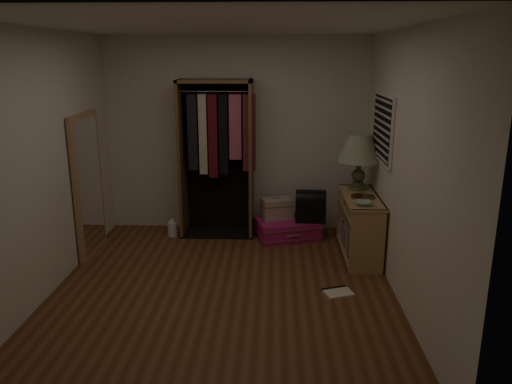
% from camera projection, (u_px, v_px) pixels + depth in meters
% --- Properties ---
extents(ground, '(4.00, 4.00, 0.00)m').
position_uv_depth(ground, '(223.00, 291.00, 5.13)').
color(ground, '#583319').
rests_on(ground, ground).
extents(room_walls, '(3.52, 4.02, 2.60)m').
position_uv_depth(room_walls, '(229.00, 146.00, 4.77)').
color(room_walls, silver).
rests_on(room_walls, ground).
extents(console_bookshelf, '(0.42, 1.12, 0.75)m').
position_uv_depth(console_bookshelf, '(359.00, 224.00, 5.96)').
color(console_bookshelf, '#AA8552').
rests_on(console_bookshelf, ground).
extents(open_wardrobe, '(0.99, 0.50, 2.05)m').
position_uv_depth(open_wardrobe, '(219.00, 145.00, 6.52)').
color(open_wardrobe, brown).
rests_on(open_wardrobe, ground).
extents(floor_mirror, '(0.06, 0.80, 1.70)m').
position_uv_depth(floor_mirror, '(88.00, 185.00, 5.93)').
color(floor_mirror, '#AE8254').
rests_on(floor_mirror, ground).
extents(pink_suitcase, '(0.94, 0.78, 0.25)m').
position_uv_depth(pink_suitcase, '(287.00, 228.00, 6.61)').
color(pink_suitcase, '#BE1769').
rests_on(pink_suitcase, ground).
extents(train_case, '(0.46, 0.38, 0.29)m').
position_uv_depth(train_case, '(277.00, 208.00, 6.61)').
color(train_case, tan).
rests_on(train_case, pink_suitcase).
extents(black_bag, '(0.39, 0.26, 0.42)m').
position_uv_depth(black_bag, '(310.00, 205.00, 6.48)').
color(black_bag, black).
rests_on(black_bag, pink_suitcase).
extents(table_lamp, '(0.70, 0.70, 0.68)m').
position_uv_depth(table_lamp, '(360.00, 149.00, 6.02)').
color(table_lamp, '#404F26').
rests_on(table_lamp, console_bookshelf).
extents(brass_tray, '(0.37, 0.37, 0.02)m').
position_uv_depth(brass_tray, '(363.00, 197.00, 5.77)').
color(brass_tray, '#AB7B42').
rests_on(brass_tray, console_bookshelf).
extents(ceramic_bowl, '(0.19, 0.19, 0.05)m').
position_uv_depth(ceramic_bowl, '(363.00, 203.00, 5.48)').
color(ceramic_bowl, '#9AB89D').
rests_on(ceramic_bowl, console_bookshelf).
extents(white_jug, '(0.18, 0.18, 0.23)m').
position_uv_depth(white_jug, '(173.00, 229.00, 6.68)').
color(white_jug, white).
rests_on(white_jug, ground).
extents(floor_book, '(0.33, 0.30, 0.03)m').
position_uv_depth(floor_book, '(337.00, 292.00, 5.08)').
color(floor_book, '#EEE5C8').
rests_on(floor_book, ground).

